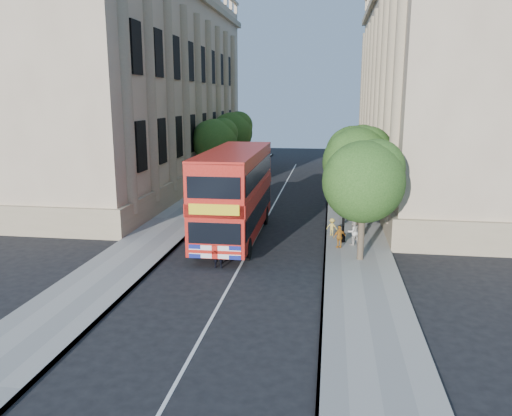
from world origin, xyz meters
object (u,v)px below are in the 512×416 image
at_px(box_van, 225,194).
at_px(woman_pedestrian, 353,232).
at_px(lamp_post, 344,200).
at_px(police_constable, 218,252).
at_px(double_decker_bus, 235,191).

bearing_deg(box_van, woman_pedestrian, -32.08).
distance_m(lamp_post, box_van, 9.81).
bearing_deg(police_constable, box_van, -83.20).
height_order(lamp_post, woman_pedestrian, lamp_post).
bearing_deg(police_constable, double_decker_bus, -91.58).
xyz_separation_m(double_decker_bus, police_constable, (0.15, -5.20, -1.98)).
bearing_deg(lamp_post, box_van, 144.15).
bearing_deg(woman_pedestrian, double_decker_bus, -38.92).
height_order(lamp_post, box_van, lamp_post).
relative_size(double_decker_bus, police_constable, 6.79).
height_order(police_constable, woman_pedestrian, police_constable).
distance_m(double_decker_bus, box_van, 5.92).
bearing_deg(police_constable, lamp_post, -143.50).
bearing_deg(double_decker_bus, police_constable, -88.88).
distance_m(police_constable, woman_pedestrian, 7.93).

